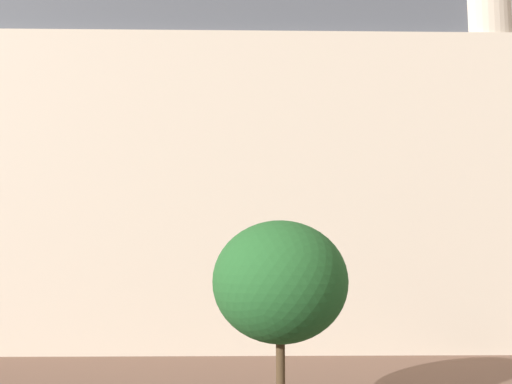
# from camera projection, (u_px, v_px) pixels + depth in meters

# --- Properties ---
(landmark_building) EXTENTS (29.03, 15.47, 31.62)m
(landmark_building) POSITION_uv_depth(u_px,v_px,m) (235.00, 174.00, 32.60)
(landmark_building) COLOR beige
(landmark_building) RESTS_ON ground_plane
(tree_curb_far) EXTENTS (3.67, 3.67, 5.35)m
(tree_curb_far) POSITION_uv_depth(u_px,v_px,m) (280.00, 282.00, 14.78)
(tree_curb_far) COLOR #4C3823
(tree_curb_far) RESTS_ON ground_plane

